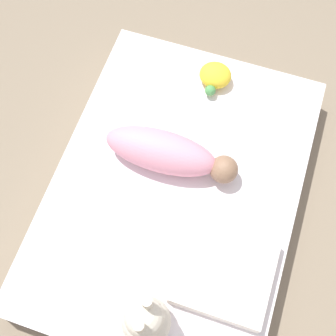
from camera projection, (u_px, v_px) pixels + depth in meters
The scene contains 6 objects.
ground_plane at pixel (175, 202), 1.88m from camera, with size 12.00×12.00×0.00m, color #7A6B56.
bed_mattress at pixel (175, 195), 1.80m from camera, with size 1.25×0.89×0.16m.
swaddled_baby at pixel (167, 153), 1.70m from camera, with size 0.17×0.50×0.16m.
pillow at pixel (225, 272), 1.57m from camera, with size 0.30×0.31×0.07m.
bunny_plush at pixel (146, 320), 1.43m from camera, with size 0.16×0.16×0.31m.
turtle_plush at pixel (215, 76), 1.87m from camera, with size 0.15×0.13×0.08m.
Camera 1 is at (0.60, 0.17, 1.77)m, focal length 50.00 mm.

